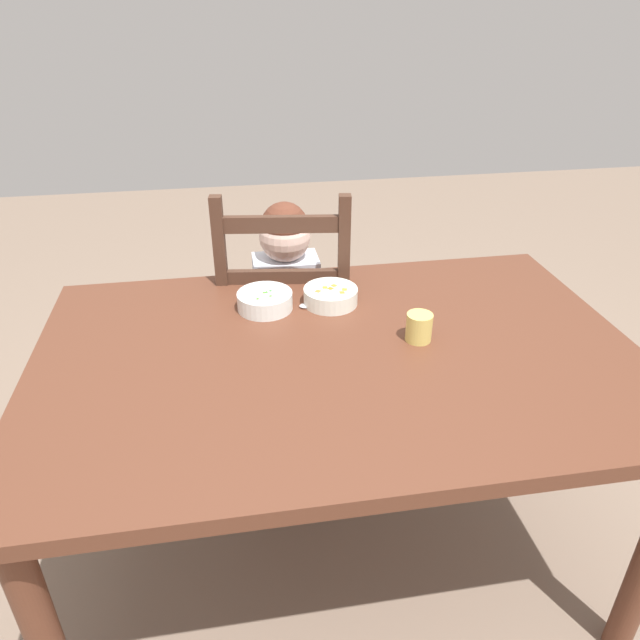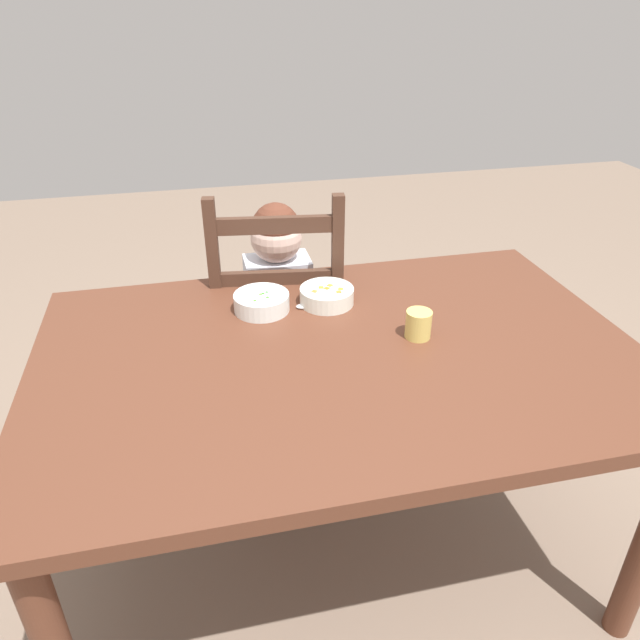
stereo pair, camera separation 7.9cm
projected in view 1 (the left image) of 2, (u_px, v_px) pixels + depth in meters
The scene contains 8 objects.
ground_plane at pixel (335, 549), 1.89m from camera, with size 8.00×8.00×0.00m, color #806B5A.
dining_table at pixel (338, 379), 1.56m from camera, with size 1.55×1.01×0.75m.
dining_chair at pixel (286, 335), 2.11m from camera, with size 0.47×0.47×1.03m.
child_figure at pixel (287, 297), 2.04m from camera, with size 0.32×0.31×0.96m.
bowl_of_peas at pixel (265, 300), 1.70m from camera, with size 0.16×0.16×0.05m.
bowl_of_carrots at pixel (331, 296), 1.73m from camera, with size 0.16×0.16×0.05m.
spoon at pixel (314, 305), 1.72m from camera, with size 0.14×0.03×0.01m.
drinking_cup at pixel (419, 327), 1.54m from camera, with size 0.07×0.07×0.08m, color #DCC663.
Camera 1 is at (-0.26, -1.26, 1.56)m, focal length 33.21 mm.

